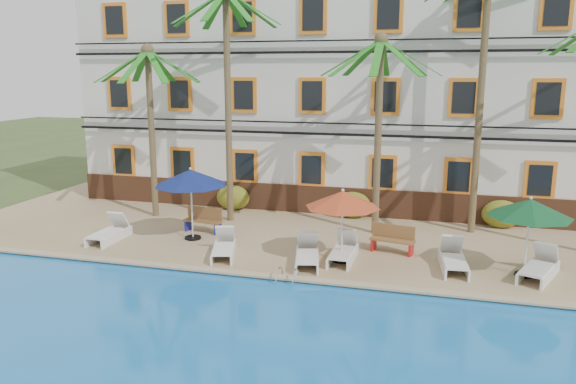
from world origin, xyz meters
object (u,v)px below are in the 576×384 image
(umbrella_blue, at_px, (191,178))
(lounger_c, at_px, (307,255))
(palm_a, at_px, (150,106))
(bench_left, at_px, (204,219))
(lounger_d, at_px, (343,251))
(pool_ladder, at_px, (287,280))
(umbrella_green, at_px, (530,208))
(lounger_a, at_px, (110,232))
(lounger_b, at_px, (224,247))
(palm_c, at_px, (379,106))
(bench_right, at_px, (393,239))
(palm_b, at_px, (227,76))
(umbrella_red, at_px, (343,200))
(palm_d, at_px, (483,64))
(lounger_e, at_px, (453,259))
(lounger_f, at_px, (539,267))

(umbrella_blue, relative_size, lounger_c, 1.25)
(palm_a, bearing_deg, bench_left, -29.66)
(lounger_d, height_order, pool_ladder, lounger_d)
(umbrella_green, height_order, lounger_a, umbrella_green)
(umbrella_green, relative_size, pool_ladder, 3.29)
(lounger_a, height_order, lounger_b, lounger_a)
(palm_c, height_order, bench_right, palm_c)
(palm_c, bearing_deg, lounger_c, -112.18)
(palm_b, distance_m, umbrella_red, 7.55)
(umbrella_red, xyz_separation_m, bench_left, (-5.67, 2.03, -1.58))
(lounger_a, bearing_deg, palm_c, 20.97)
(umbrella_blue, distance_m, lounger_d, 6.10)
(umbrella_blue, bearing_deg, umbrella_red, -10.18)
(lounger_b, height_order, bench_left, bench_left)
(palm_a, relative_size, lounger_b, 3.44)
(palm_d, relative_size, umbrella_red, 4.15)
(umbrella_blue, height_order, bench_right, umbrella_blue)
(lounger_b, bearing_deg, palm_d, 32.51)
(palm_b, relative_size, lounger_b, 4.48)
(palm_b, relative_size, umbrella_red, 3.84)
(lounger_e, bearing_deg, lounger_d, -179.02)
(palm_b, bearing_deg, palm_c, -2.69)
(umbrella_red, xyz_separation_m, lounger_f, (5.91, 0.11, -1.73))
(palm_b, relative_size, pool_ladder, 12.40)
(lounger_e, bearing_deg, pool_ladder, -154.65)
(palm_a, relative_size, lounger_c, 3.33)
(lounger_b, bearing_deg, umbrella_green, 3.88)
(palm_c, distance_m, palm_d, 3.98)
(umbrella_blue, distance_m, lounger_a, 3.57)
(palm_a, bearing_deg, lounger_f, -13.92)
(umbrella_blue, bearing_deg, palm_a, 137.54)
(umbrella_green, bearing_deg, palm_c, 144.89)
(palm_c, relative_size, lounger_c, 3.46)
(lounger_c, height_order, bench_left, lounger_c)
(palm_a, relative_size, palm_b, 0.77)
(umbrella_blue, bearing_deg, bench_left, 89.66)
(palm_d, height_order, bench_left, palm_d)
(palm_b, xyz_separation_m, pool_ladder, (4.03, -5.89, -5.83))
(umbrella_blue, relative_size, bench_right, 1.70)
(lounger_c, distance_m, lounger_d, 1.24)
(palm_d, bearing_deg, palm_a, -175.83)
(lounger_f, distance_m, pool_ladder, 7.49)
(palm_a, bearing_deg, palm_c, -0.94)
(palm_b, distance_m, palm_d, 9.52)
(palm_a, height_order, lounger_e, palm_a)
(lounger_b, xyz_separation_m, lounger_e, (7.33, 0.67, 0.02))
(palm_b, height_order, bench_left, palm_b)
(lounger_e, relative_size, lounger_f, 0.97)
(palm_b, xyz_separation_m, palm_d, (9.48, 0.81, 0.42))
(lounger_a, bearing_deg, umbrella_blue, 18.85)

